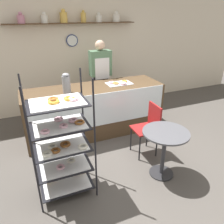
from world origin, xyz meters
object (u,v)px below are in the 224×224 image
object	(u,v)px
cafe_table	(165,143)
person_worker	(101,77)
cafe_chair	(149,124)
donut_tray_counter	(119,83)
coffee_carafe	(66,83)
pastry_rack	(62,145)

from	to	relation	value
cafe_table	person_worker	bearing A→B (deg)	93.20
cafe_table	cafe_chair	distance (m)	0.58
cafe_table	cafe_chair	world-z (taller)	cafe_chair
donut_tray_counter	coffee_carafe	bearing A→B (deg)	-174.50
pastry_rack	cafe_chair	xyz separation A→B (m)	(1.49, 0.35, -0.19)
pastry_rack	coffee_carafe	size ratio (longest dim) A/B	4.66
cafe_table	coffee_carafe	bearing A→B (deg)	124.87
pastry_rack	person_worker	size ratio (longest dim) A/B	0.94
pastry_rack	cafe_table	world-z (taller)	pastry_rack
cafe_chair	cafe_table	bearing A→B (deg)	-8.28
pastry_rack	cafe_table	size ratio (longest dim) A/B	2.21
donut_tray_counter	person_worker	bearing A→B (deg)	101.44
cafe_chair	donut_tray_counter	bearing A→B (deg)	-173.70
person_worker	donut_tray_counter	bearing A→B (deg)	-78.56
cafe_chair	coffee_carafe	bearing A→B (deg)	-127.43
cafe_chair	coffee_carafe	size ratio (longest dim) A/B	2.55
cafe_chair	coffee_carafe	xyz separation A→B (m)	(-1.14, 0.92, 0.58)
person_worker	coffee_carafe	distance (m)	1.22
coffee_carafe	donut_tray_counter	xyz separation A→B (m)	(1.05, 0.10, -0.15)
cafe_chair	donut_tray_counter	distance (m)	1.11
person_worker	coffee_carafe	xyz separation A→B (m)	(-0.91, -0.78, 0.19)
pastry_rack	donut_tray_counter	distance (m)	1.98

